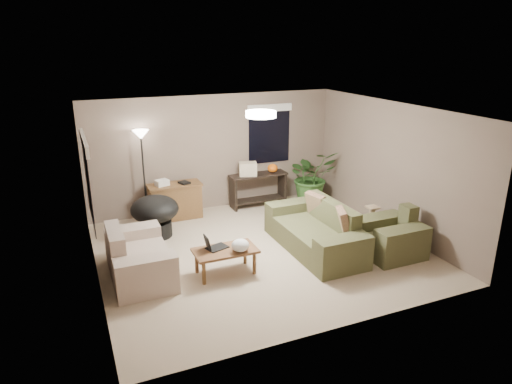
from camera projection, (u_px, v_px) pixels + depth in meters
name	position (u px, v px, depth m)	size (l,w,h in m)	color
room_shell	(261.00, 184.00, 7.75)	(5.50, 5.50, 5.50)	tan
main_sofa	(316.00, 234.00, 8.14)	(0.95, 2.20, 0.85)	#434529
throw_pillows	(329.00, 213.00, 8.12)	(0.38, 1.40, 0.47)	#8C7251
loveseat	(137.00, 259.00, 7.19)	(0.90, 1.60, 0.85)	#BEB3A2
armchair	(390.00, 238.00, 7.96)	(0.95, 1.00, 0.85)	#48492C
coffee_table	(225.00, 253.00, 7.26)	(1.00, 0.55, 0.42)	brown
laptop	(213.00, 245.00, 7.24)	(0.39, 0.32, 0.24)	black
plastic_bag	(240.00, 245.00, 7.15)	(0.29, 0.26, 0.20)	white
desk	(175.00, 201.00, 9.54)	(1.10, 0.50, 0.75)	brown
desk_papers	(167.00, 183.00, 9.34)	(0.72, 0.32, 0.12)	silver
console_table	(258.00, 187.00, 10.24)	(1.30, 0.40, 0.75)	black
pumpkin	(273.00, 168.00, 10.24)	(0.23, 0.23, 0.19)	orange
cardboard_box	(248.00, 169.00, 10.00)	(0.38, 0.28, 0.28)	beige
papasan_chair	(155.00, 213.00, 8.63)	(0.99, 0.99, 0.80)	black
floor_lamp	(142.00, 146.00, 8.99)	(0.32, 0.32, 1.91)	black
ceiling_fixture	(261.00, 114.00, 7.37)	(0.50, 0.50, 0.10)	white
houseplant	(311.00, 182.00, 10.52)	(1.09, 1.22, 0.95)	#2D5923
cat_scratching_post	(371.00, 220.00, 8.96)	(0.32, 0.32, 0.50)	tan
window_left	(86.00, 166.00, 6.82)	(0.05, 1.56, 1.33)	black
window_back	(270.00, 124.00, 10.22)	(1.06, 0.05, 1.33)	black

